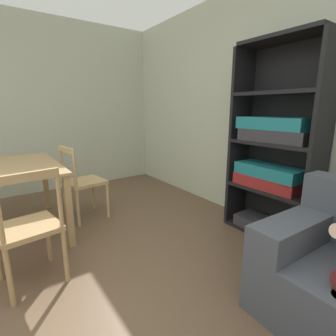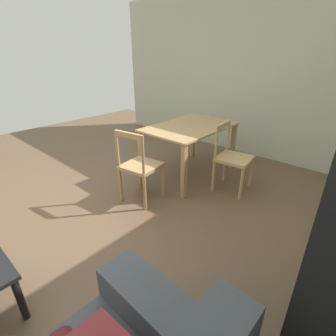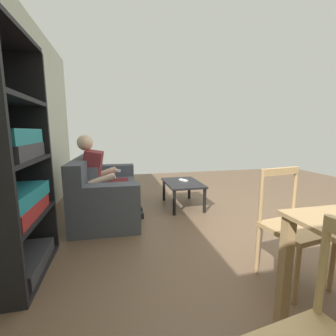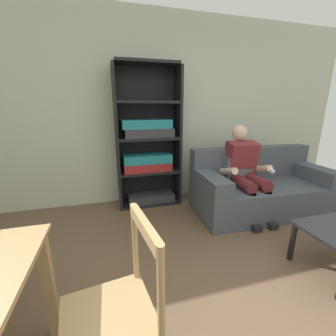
# 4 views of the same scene
# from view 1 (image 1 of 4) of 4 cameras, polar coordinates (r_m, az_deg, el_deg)

# --- Properties ---
(wall_back) EXTENTS (6.42, 0.12, 2.70)m
(wall_back) POSITION_cam_1_polar(r_m,az_deg,el_deg) (2.89, 29.40, 11.93)
(wall_back) COLOR beige
(wall_back) RESTS_ON ground_plane
(bookshelf) EXTENTS (0.91, 0.36, 1.98)m
(bookshelf) POSITION_cam_1_polar(r_m,az_deg,el_deg) (2.80, 22.77, 2.62)
(bookshelf) COLOR black
(bookshelf) RESTS_ON ground_plane
(dining_table) EXTENTS (1.33, 0.87, 0.76)m
(dining_table) POSITION_cam_1_polar(r_m,az_deg,el_deg) (3.10, -31.56, -1.58)
(dining_table) COLOR tan
(dining_table) RESTS_ON ground_plane
(dining_chair_near_wall) EXTENTS (0.47, 0.47, 0.91)m
(dining_chair_near_wall) POSITION_cam_1_polar(r_m,az_deg,el_deg) (3.25, -18.68, -3.08)
(dining_chair_near_wall) COLOR tan
(dining_chair_near_wall) RESTS_ON ground_plane
(dining_chair_facing_couch) EXTENTS (0.48, 0.48, 0.92)m
(dining_chair_facing_couch) POSITION_cam_1_polar(r_m,az_deg,el_deg) (2.21, -28.93, -11.87)
(dining_chair_facing_couch) COLOR tan
(dining_chair_facing_couch) RESTS_ON ground_plane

